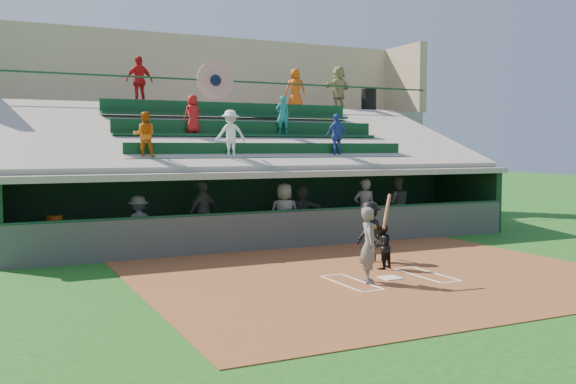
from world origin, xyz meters
name	(u,v)px	position (x,y,z in m)	size (l,w,h in m)	color
ground	(390,279)	(0.00, 0.00, 0.00)	(100.00, 100.00, 0.00)	#195217
dirt_slab	(378,275)	(0.00, 0.50, 0.01)	(11.00, 9.00, 0.02)	brown
home_plate	(390,278)	(0.00, 0.00, 0.04)	(0.43, 0.43, 0.03)	white
batters_box_chalk	(390,278)	(0.00, 0.00, 0.02)	(2.65, 1.85, 0.01)	white
dugout_floor	(270,240)	(0.00, 6.75, 0.02)	(16.00, 3.50, 0.04)	gray
concourse_slab	(204,164)	(0.00, 13.50, 2.30)	(20.00, 3.00, 4.60)	gray
grandstand	(229,167)	(-0.01, 10.51, 2.26)	(20.40, 10.40, 7.80)	#484C48
batter_at_plate	(369,245)	(-0.66, -0.16, 0.86)	(0.93, 0.78, 1.95)	#545651
catcher	(382,246)	(0.49, 1.07, 0.58)	(0.54, 0.42, 1.12)	black
home_umpire	(370,231)	(0.81, 2.12, 0.81)	(1.02, 0.58, 1.57)	black
dugout_bench	(253,229)	(-0.10, 7.89, 0.24)	(13.57, 0.41, 0.41)	brown
white_table	(56,243)	(-6.54, 6.52, 0.37)	(0.76, 0.57, 0.67)	white
water_cooler	(55,223)	(-6.55, 6.59, 0.92)	(0.42, 0.42, 0.42)	#CC510C
dugout_player_a	(139,224)	(-4.37, 6.04, 0.84)	(1.03, 0.59, 1.60)	#5A5D58
dugout_player_b	(204,212)	(-2.17, 6.90, 1.00)	(1.13, 0.47, 1.92)	#61645E
dugout_player_c	(284,214)	(-0.10, 5.44, 0.98)	(0.92, 0.60, 1.89)	#575A55
dugout_player_d	(301,210)	(1.29, 7.08, 0.90)	(1.60, 0.51, 1.72)	#565954
dugout_player_e	(364,209)	(2.88, 5.65, 1.01)	(0.71, 0.46, 1.94)	#5C5E59
dugout_player_f	(397,204)	(4.90, 6.74, 1.00)	(0.93, 0.73, 1.92)	#5B5D58
trash_bin	(369,100)	(7.47, 12.62, 5.10)	(0.67, 0.67, 1.01)	black
concourse_staff_a	(139,81)	(-2.75, 12.88, 5.55)	(1.11, 0.46, 1.90)	red
concourse_staff_b	(295,89)	(3.76, 12.55, 5.46)	(0.84, 0.55, 1.72)	#DA4E0C
concourse_staff_c	(338,88)	(6.03, 12.87, 5.60)	(1.85, 0.59, 1.99)	tan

